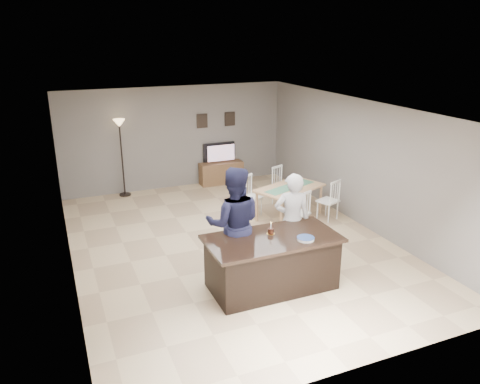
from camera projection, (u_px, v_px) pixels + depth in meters
name	position (u px, v px, depth m)	size (l,w,h in m)	color
floor	(231.00, 244.00, 9.35)	(8.00, 8.00, 0.00)	tan
room_shell	(231.00, 163.00, 8.80)	(8.00, 8.00, 8.00)	slate
kitchen_island	(272.00, 262.00, 7.63)	(2.15, 1.10, 0.90)	black
tv_console	(221.00, 173.00, 12.98)	(1.20, 0.40, 0.60)	brown
television	(220.00, 153.00, 12.86)	(0.91, 0.12, 0.53)	black
tv_screen_glow	(221.00, 153.00, 12.78)	(0.78, 0.78, 0.00)	orange
picture_frames	(216.00, 120.00, 12.67)	(1.10, 0.02, 0.38)	black
doorway	(77.00, 265.00, 5.84)	(0.00, 2.10, 2.65)	black
woman	(292.00, 221.00, 8.22)	(0.63, 0.42, 1.74)	#B0B0B4
man	(234.00, 224.00, 7.78)	(0.96, 0.75, 1.97)	#171833
birthday_cake	(271.00, 231.00, 7.60)	(0.13, 0.13, 0.20)	gold
plate_stack	(306.00, 239.00, 7.38)	(0.28, 0.28, 0.04)	white
dining_table	(290.00, 192.00, 10.49)	(2.00, 2.15, 0.94)	tan
floor_lamp	(120.00, 137.00, 11.62)	(0.30, 0.30, 1.98)	black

